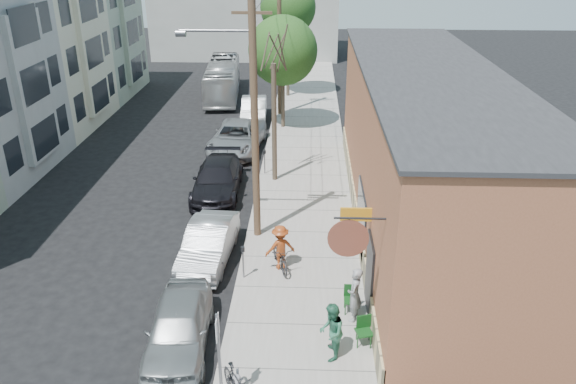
{
  "coord_description": "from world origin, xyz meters",
  "views": [
    {
      "loc": [
        4.49,
        -16.13,
        11.13
      ],
      "look_at": [
        3.64,
        4.92,
        1.5
      ],
      "focal_mm": 35.0,
      "sensor_mm": 36.0,
      "label": 1
    }
  ],
  "objects_px": {
    "parking_meter_near": "(243,257)",
    "tree_bare": "(274,124)",
    "tree_leafy_mid": "(283,51)",
    "parking_meter_far": "(265,158)",
    "patio_chair_b": "(364,332)",
    "car_4": "(254,109)",
    "cyclist": "(280,247)",
    "car_3": "(237,137)",
    "tree_leafy_far": "(288,8)",
    "patron_grey": "(355,295)",
    "bus": "(223,79)",
    "car_0": "(179,327)",
    "sign_post": "(219,351)",
    "patio_chair_a": "(351,300)",
    "patron_green": "(331,332)",
    "car_1": "(208,244)",
    "car_2": "(217,179)",
    "utility_pole_near": "(253,108)"
  },
  "relations": [
    {
      "from": "cyclist",
      "to": "car_3",
      "type": "height_order",
      "value": "cyclist"
    },
    {
      "from": "patio_chair_b",
      "to": "car_4",
      "type": "height_order",
      "value": "car_4"
    },
    {
      "from": "car_0",
      "to": "car_2",
      "type": "distance_m",
      "value": 10.9
    },
    {
      "from": "cyclist",
      "to": "car_3",
      "type": "bearing_deg",
      "value": -96.34
    },
    {
      "from": "parking_meter_near",
      "to": "patron_green",
      "type": "height_order",
      "value": "patron_green"
    },
    {
      "from": "parking_meter_far",
      "to": "tree_leafy_mid",
      "type": "relative_size",
      "value": 0.18
    },
    {
      "from": "patron_grey",
      "to": "bus",
      "type": "bearing_deg",
      "value": -150.24
    },
    {
      "from": "parking_meter_far",
      "to": "cyclist",
      "type": "xyz_separation_m",
      "value": [
        1.26,
        -8.88,
        0.02
      ]
    },
    {
      "from": "parking_meter_far",
      "to": "tree_leafy_far",
      "type": "bearing_deg",
      "value": 87.95
    },
    {
      "from": "parking_meter_near",
      "to": "tree_bare",
      "type": "height_order",
      "value": "tree_bare"
    },
    {
      "from": "tree_leafy_far",
      "to": "car_2",
      "type": "height_order",
      "value": "tree_leafy_far"
    },
    {
      "from": "parking_meter_far",
      "to": "tree_leafy_far",
      "type": "xyz_separation_m",
      "value": [
        0.55,
        15.36,
        5.51
      ]
    },
    {
      "from": "sign_post",
      "to": "cyclist",
      "type": "relative_size",
      "value": 1.65
    },
    {
      "from": "sign_post",
      "to": "tree_leafy_far",
      "type": "distance_m",
      "value": 31.15
    },
    {
      "from": "tree_leafy_mid",
      "to": "cyclist",
      "type": "bearing_deg",
      "value": -87.55
    },
    {
      "from": "sign_post",
      "to": "patio_chair_b",
      "type": "height_order",
      "value": "sign_post"
    },
    {
      "from": "parking_meter_far",
      "to": "patron_green",
      "type": "xyz_separation_m",
      "value": [
        2.94,
        -13.57,
        0.05
      ]
    },
    {
      "from": "cyclist",
      "to": "car_0",
      "type": "distance_m",
      "value": 5.08
    },
    {
      "from": "sign_post",
      "to": "patio_chair_a",
      "type": "bearing_deg",
      "value": 48.62
    },
    {
      "from": "car_0",
      "to": "sign_post",
      "type": "bearing_deg",
      "value": -59.14
    },
    {
      "from": "tree_leafy_mid",
      "to": "car_4",
      "type": "bearing_deg",
      "value": 139.39
    },
    {
      "from": "car_4",
      "to": "bus",
      "type": "relative_size",
      "value": 0.47
    },
    {
      "from": "patron_green",
      "to": "car_0",
      "type": "height_order",
      "value": "patron_green"
    },
    {
      "from": "tree_leafy_mid",
      "to": "parking_meter_far",
      "type": "bearing_deg",
      "value": -94.07
    },
    {
      "from": "tree_bare",
      "to": "car_0",
      "type": "height_order",
      "value": "tree_bare"
    },
    {
      "from": "utility_pole_near",
      "to": "car_2",
      "type": "height_order",
      "value": "utility_pole_near"
    },
    {
      "from": "patio_chair_b",
      "to": "patron_green",
      "type": "xyz_separation_m",
      "value": [
        -0.99,
        -0.6,
        0.44
      ]
    },
    {
      "from": "sign_post",
      "to": "parking_meter_near",
      "type": "distance_m",
      "value": 5.93
    },
    {
      "from": "car_3",
      "to": "patio_chair_a",
      "type": "bearing_deg",
      "value": -64.91
    },
    {
      "from": "tree_bare",
      "to": "tree_leafy_mid",
      "type": "xyz_separation_m",
      "value": [
        0.0,
        8.47,
        1.87
      ]
    },
    {
      "from": "tree_bare",
      "to": "patron_grey",
      "type": "xyz_separation_m",
      "value": [
        3.16,
        -11.05,
        -1.95
      ]
    },
    {
      "from": "patio_chair_b",
      "to": "bus",
      "type": "relative_size",
      "value": 0.09
    },
    {
      "from": "cyclist",
      "to": "car_3",
      "type": "relative_size",
      "value": 0.3
    },
    {
      "from": "sign_post",
      "to": "patio_chair_a",
      "type": "height_order",
      "value": "sign_post"
    },
    {
      "from": "sign_post",
      "to": "car_4",
      "type": "height_order",
      "value": "sign_post"
    },
    {
      "from": "car_1",
      "to": "car_4",
      "type": "bearing_deg",
      "value": 93.77
    },
    {
      "from": "tree_leafy_mid",
      "to": "car_0",
      "type": "distance_m",
      "value": 21.39
    },
    {
      "from": "parking_meter_far",
      "to": "car_0",
      "type": "height_order",
      "value": "car_0"
    },
    {
      "from": "patron_green",
      "to": "car_0",
      "type": "relative_size",
      "value": 0.41
    },
    {
      "from": "parking_meter_near",
      "to": "car_4",
      "type": "distance_m",
      "value": 19.08
    },
    {
      "from": "tree_leafy_far",
      "to": "utility_pole_near",
      "type": "bearing_deg",
      "value": -91.08
    },
    {
      "from": "patron_green",
      "to": "car_2",
      "type": "bearing_deg",
      "value": -151.94
    },
    {
      "from": "patron_green",
      "to": "car_1",
      "type": "bearing_deg",
      "value": -136.17
    },
    {
      "from": "tree_leafy_mid",
      "to": "car_2",
      "type": "bearing_deg",
      "value": -104.55
    },
    {
      "from": "parking_meter_near",
      "to": "bus",
      "type": "distance_m",
      "value": 25.33
    },
    {
      "from": "parking_meter_far",
      "to": "car_2",
      "type": "relative_size",
      "value": 0.24
    },
    {
      "from": "patron_grey",
      "to": "car_0",
      "type": "relative_size",
      "value": 0.42
    },
    {
      "from": "sign_post",
      "to": "patio_chair_a",
      "type": "xyz_separation_m",
      "value": [
        3.55,
        4.03,
        -1.24
      ]
    },
    {
      "from": "car_2",
      "to": "car_3",
      "type": "bearing_deg",
      "value": 86.56
    },
    {
      "from": "patio_chair_b",
      "to": "cyclist",
      "type": "height_order",
      "value": "cyclist"
    }
  ]
}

